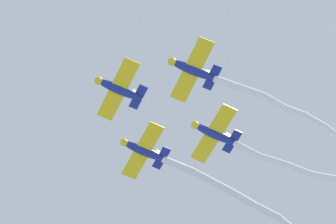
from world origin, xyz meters
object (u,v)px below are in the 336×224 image
object	(u,v)px
airplane_slot	(214,134)
airplane_right_wing	(143,150)
airplane_lead	(119,89)
airplane_left_wing	(192,70)

from	to	relation	value
airplane_slot	airplane_right_wing	bearing A→B (deg)	-44.69
airplane_lead	airplane_slot	world-z (taller)	airplane_lead
airplane_left_wing	airplane_right_wing	size ratio (longest dim) A/B	1.01
airplane_left_wing	airplane_right_wing	bearing A→B (deg)	-86.01
airplane_lead	airplane_right_wing	distance (m)	8.22
airplane_lead	airplane_right_wing	bearing A→B (deg)	-132.96
airplane_right_wing	airplane_lead	bearing A→B (deg)	45.99
airplane_lead	airplane_slot	distance (m)	11.63
airplane_lead	airplane_left_wing	xyz separation A→B (m)	(-7.58, 3.17, -0.40)
airplane_right_wing	airplane_slot	size ratio (longest dim) A/B	1.00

